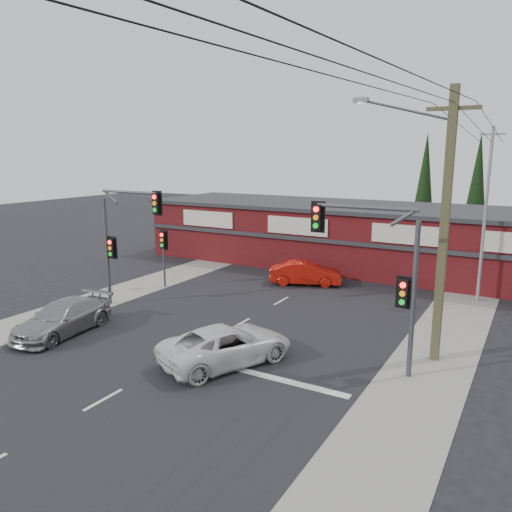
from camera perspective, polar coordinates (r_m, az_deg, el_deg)
The scene contains 18 objects.
ground at distance 20.98m, azimuth -5.77°, elevation -9.88°, with size 120.00×120.00×0.00m, color black.
road_strip at distance 24.96m, azimuth 0.95°, elevation -6.24°, with size 14.00×70.00×0.01m, color black.
verge_left at distance 29.83m, azimuth -13.51°, elevation -3.54°, with size 3.00×70.00×0.02m, color gray.
verge_right at distance 22.36m, azimuth 20.64°, elevation -9.18°, with size 3.00×70.00×0.02m, color gray.
stop_line at distance 18.08m, azimuth 0.68°, elevation -13.45°, with size 6.50×0.35×0.01m, color silver.
white_suv at distance 18.84m, azimuth -3.39°, elevation -10.09°, with size 2.35×5.10×1.42m, color silver.
silver_suv at distance 23.26m, azimuth -21.25°, elevation -6.62°, with size 1.96×4.82×1.40m, color #939698.
red_sedan at distance 29.75m, azimuth 5.68°, elevation -1.96°, with size 1.47×4.21×1.39m, color #B8160B.
lane_dashes at distance 24.78m, azimuth 0.72°, elevation -6.34°, with size 0.12×47.18×0.01m.
shop_building at distance 35.50m, azimuth 8.95°, elevation 2.56°, with size 27.30×8.40×4.22m.
conifer_near at distance 40.64m, azimuth 18.71°, elevation 7.99°, with size 1.80×1.80×9.25m.
conifer_far at distance 42.08m, azimuth 23.97°, elevation 7.71°, with size 1.80×1.80×9.25m.
traffic_mast_left at distance 25.52m, azimuth -15.13°, elevation 2.82°, with size 3.77×0.27×5.97m.
traffic_mast_right at distance 17.81m, azimuth 14.21°, elevation -0.82°, with size 3.96×0.27×5.97m.
pedestal_signal at distance 29.18m, azimuth -10.53°, elevation 1.07°, with size 0.55×0.27×3.38m.
utility_pole at distance 19.17m, azimuth 20.39°, elevation 4.08°, with size 4.38×0.59×10.00m.
steel_pole at distance 28.06m, azimuth 24.73°, elevation 4.52°, with size 1.20×0.16×9.00m.
power_lines at distance 13.72m, azimuth 17.92°, elevation 16.77°, with size 2.01×29.00×1.22m.
Camera 1 is at (11.47, -15.79, 7.71)m, focal length 35.00 mm.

